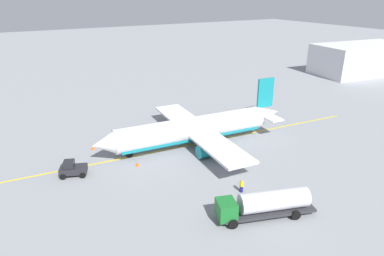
% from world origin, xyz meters
% --- Properties ---
extents(ground_plane, '(400.00, 400.00, 0.00)m').
position_xyz_m(ground_plane, '(0.00, 0.00, 0.00)').
color(ground_plane, gray).
extents(airplane, '(33.74, 28.06, 9.80)m').
position_xyz_m(airplane, '(-0.48, 0.04, 2.73)').
color(airplane, white).
rests_on(airplane, ground).
extents(fuel_tanker, '(11.59, 5.74, 3.15)m').
position_xyz_m(fuel_tanker, '(2.60, 21.04, 1.74)').
color(fuel_tanker, '#2D2D33').
rests_on(fuel_tanker, ground).
extents(pushback_tug, '(4.08, 3.36, 2.20)m').
position_xyz_m(pushback_tug, '(19.38, 0.58, 1.01)').
color(pushback_tug, '#232328').
rests_on(pushback_tug, ground).
extents(refueling_worker, '(0.51, 0.61, 1.71)m').
position_xyz_m(refueling_worker, '(1.70, 15.60, 0.82)').
color(refueling_worker, navy).
rests_on(refueling_worker, ground).
extents(safety_cone_nose, '(0.59, 0.59, 0.65)m').
position_xyz_m(safety_cone_nose, '(10.64, 2.48, 0.33)').
color(safety_cone_nose, '#F2590F').
rests_on(safety_cone_nose, ground).
extents(safety_cone_wingtip, '(0.54, 0.54, 0.60)m').
position_xyz_m(safety_cone_wingtip, '(14.79, -6.34, 0.30)').
color(safety_cone_wingtip, '#F2590F').
rests_on(safety_cone_wingtip, ground).
extents(distant_hangar, '(31.14, 18.16, 8.87)m').
position_xyz_m(distant_hangar, '(-71.83, -20.53, 4.43)').
color(distant_hangar, silver).
rests_on(distant_hangar, ground).
extents(taxi_line_marking, '(65.76, 5.33, 0.01)m').
position_xyz_m(taxi_line_marking, '(0.00, 0.00, 0.01)').
color(taxi_line_marking, yellow).
rests_on(taxi_line_marking, ground).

